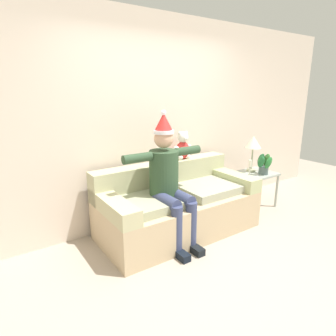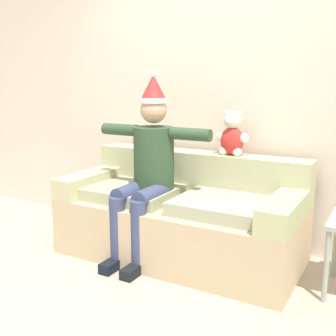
{
  "view_description": "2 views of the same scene",
  "coord_description": "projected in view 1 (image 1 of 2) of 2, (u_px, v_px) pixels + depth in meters",
  "views": [
    {
      "loc": [
        -2.01,
        -1.75,
        1.78
      ],
      "look_at": [
        -0.18,
        0.93,
        0.88
      ],
      "focal_mm": 30.87,
      "sensor_mm": 36.0,
      "label": 1
    },
    {
      "loc": [
        1.53,
        -1.99,
        1.46
      ],
      "look_at": [
        -0.09,
        0.91,
        0.77
      ],
      "focal_mm": 44.18,
      "sensor_mm": 36.0,
      "label": 2
    }
  ],
  "objects": [
    {
      "name": "ground_plane",
      "position": [
        234.0,
        268.0,
        2.96
      ],
      "size": [
        10.0,
        10.0,
        0.0
      ],
      "primitive_type": "plane",
      "color": "#AE9E8E"
    },
    {
      "name": "side_table",
      "position": [
        255.0,
        178.0,
        4.41
      ],
      "size": [
        0.59,
        0.49,
        0.54
      ],
      "color": "#99A29A",
      "rests_on": "ground_plane"
    },
    {
      "name": "table_lamp",
      "position": [
        253.0,
        144.0,
        4.37
      ],
      "size": [
        0.24,
        0.24,
        0.55
      ],
      "color": "#B4B890",
      "rests_on": "side_table"
    },
    {
      "name": "couch",
      "position": [
        177.0,
        206.0,
        3.67
      ],
      "size": [
        1.98,
        0.94,
        0.85
      ],
      "color": "tan",
      "rests_on": "ground_plane"
    },
    {
      "name": "person_seated",
      "position": [
        169.0,
        178.0,
        3.29
      ],
      "size": [
        1.02,
        0.77,
        1.55
      ],
      "color": "#2E472E",
      "rests_on": "ground_plane"
    },
    {
      "name": "candle_short",
      "position": [
        261.0,
        160.0,
        4.47
      ],
      "size": [
        0.04,
        0.04,
        0.25
      ],
      "color": "beige",
      "rests_on": "side_table"
    },
    {
      "name": "teddy_bear",
      "position": [
        183.0,
        147.0,
        3.89
      ],
      "size": [
        0.29,
        0.17,
        0.38
      ],
      "color": "red",
      "rests_on": "couch"
    },
    {
      "name": "back_wall",
      "position": [
        153.0,
        122.0,
        3.84
      ],
      "size": [
        7.0,
        0.1,
        2.7
      ],
      "primitive_type": "cube",
      "color": "beige",
      "rests_on": "ground_plane"
    },
    {
      "name": "potted_plant",
      "position": [
        264.0,
        164.0,
        4.28
      ],
      "size": [
        0.22,
        0.27,
        0.32
      ],
      "color": "#4D605E",
      "rests_on": "side_table"
    },
    {
      "name": "candle_tall",
      "position": [
        250.0,
        165.0,
        4.25
      ],
      "size": [
        0.04,
        0.04,
        0.23
      ],
      "color": "beige",
      "rests_on": "side_table"
    }
  ]
}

